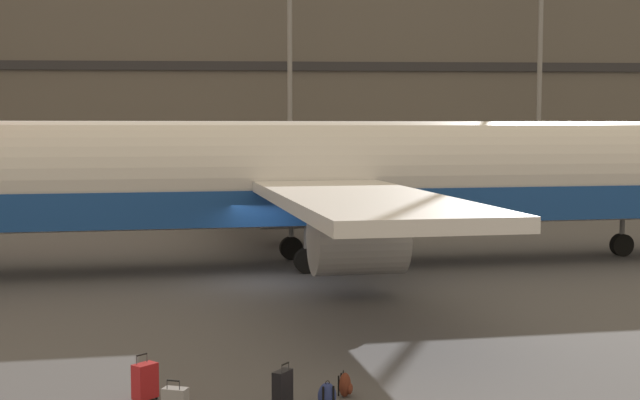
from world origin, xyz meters
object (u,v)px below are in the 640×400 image
(suitcase_large, at_px, (283,389))
(backpack_orange, at_px, (327,396))
(suitcase_laid_flat, at_px, (145,381))
(airliner, at_px, (321,179))
(backpack_navy, at_px, (345,385))

(suitcase_large, height_order, backpack_orange, suitcase_large)
(suitcase_laid_flat, relative_size, suitcase_large, 1.00)
(suitcase_laid_flat, bearing_deg, airliner, 75.21)
(suitcase_laid_flat, distance_m, suitcase_large, 2.69)
(airliner, distance_m, suitcase_laid_flat, 17.00)
(airliner, relative_size, backpack_orange, 68.73)
(backpack_orange, bearing_deg, backpack_navy, 60.93)
(suitcase_large, distance_m, backpack_navy, 1.44)
(suitcase_large, distance_m, backpack_orange, 0.83)
(suitcase_laid_flat, xyz_separation_m, backpack_orange, (3.41, -0.70, -0.14))
(backpack_navy, height_order, backpack_orange, backpack_orange)
(suitcase_large, relative_size, backpack_orange, 1.61)
(suitcase_laid_flat, relative_size, backpack_navy, 1.71)
(airliner, distance_m, backpack_orange, 17.19)
(airliner, height_order, suitcase_laid_flat, airliner)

